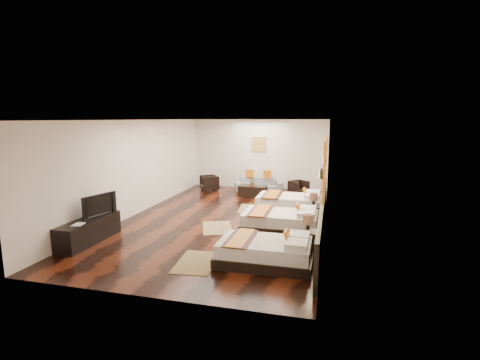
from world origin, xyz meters
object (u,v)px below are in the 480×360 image
(coffee_table, at_px, (253,191))
(bed_near, at_px, (266,251))
(figurine, at_px, (107,205))
(sofa, at_px, (258,184))
(book, at_px, (74,225))
(armchair_left, at_px, (209,183))
(bed_mid, at_px, (281,221))
(table_plant, at_px, (253,182))
(armchair_right, at_px, (299,188))
(nightstand_b, at_px, (313,212))
(bed_far, at_px, (290,203))
(tv, at_px, (97,205))
(nightstand_a, at_px, (307,239))
(tv_console, at_px, (89,231))

(coffee_table, bearing_deg, bed_near, -75.15)
(figurine, xyz_separation_m, sofa, (2.61, 6.08, -0.44))
(book, xyz_separation_m, armchair_left, (0.68, 6.95, -0.26))
(bed_near, distance_m, bed_mid, 2.15)
(bed_mid, relative_size, table_plant, 7.06)
(sofa, bearing_deg, bed_near, -95.75)
(bed_mid, bearing_deg, table_plant, 112.46)
(book, bearing_deg, armchair_right, 58.66)
(nightstand_b, bearing_deg, armchair_left, 140.30)
(bed_mid, distance_m, book, 4.86)
(armchair_left, bearing_deg, armchair_right, 56.13)
(sofa, height_order, armchair_left, armchair_left)
(bed_mid, height_order, bed_far, bed_far)
(tv, xyz_separation_m, sofa, (2.56, 6.54, -0.55))
(nightstand_b, distance_m, table_plant, 3.72)
(nightstand_a, bearing_deg, bed_mid, 119.75)
(tv, height_order, figurine, tv)
(nightstand_a, relative_size, armchair_right, 1.36)
(book, distance_m, table_plant, 6.81)
(tv, distance_m, book, 0.81)
(bed_near, distance_m, tv, 4.21)
(bed_far, height_order, coffee_table, bed_far)
(bed_far, xyz_separation_m, nightstand_b, (0.75, -1.02, 0.03))
(tv_console, bearing_deg, bed_near, -2.79)
(bed_near, bearing_deg, tv, 173.38)
(bed_far, height_order, book, bed_far)
(tv_console, bearing_deg, tv, 79.76)
(coffee_table, bearing_deg, bed_mid, -67.47)
(figurine, height_order, armchair_right, figurine)
(table_plant, bearing_deg, sofa, 89.54)
(sofa, bearing_deg, bed_mid, -90.44)
(nightstand_a, bearing_deg, armchair_right, 97.02)
(figurine, xyz_separation_m, table_plant, (2.60, 5.06, -0.17))
(tv_console, distance_m, armchair_left, 6.49)
(bed_far, xyz_separation_m, book, (-4.20, -4.42, 0.30))
(table_plant, bearing_deg, bed_mid, -67.54)
(coffee_table, bearing_deg, nightstand_a, -65.54)
(tv_console, xyz_separation_m, coffee_table, (2.61, 5.77, -0.08))
(armchair_left, bearing_deg, tv, -39.70)
(nightstand_a, height_order, coffee_table, nightstand_a)
(figurine, distance_m, armchair_left, 5.77)
(bed_far, distance_m, nightstand_b, 1.26)
(tv, relative_size, armchair_left, 1.42)
(armchair_left, bearing_deg, sofa, 66.84)
(bed_near, distance_m, sofa, 7.20)
(tv_console, height_order, coffee_table, tv_console)
(tv_console, xyz_separation_m, armchair_left, (0.68, 6.45, 0.03))
(bed_near, relative_size, nightstand_a, 2.27)
(nightstand_a, bearing_deg, book, -167.17)
(tv, bearing_deg, tv_console, -175.58)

